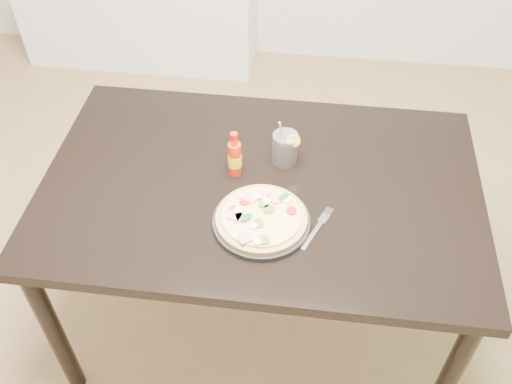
# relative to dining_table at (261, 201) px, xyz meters

# --- Properties ---
(floor) EXTENTS (4.50, 4.50, 0.00)m
(floor) POSITION_rel_dining_table_xyz_m (-0.17, -0.28, -0.67)
(floor) COLOR #9E7A51
(floor) RESTS_ON ground
(dining_table) EXTENTS (1.40, 0.90, 0.75)m
(dining_table) POSITION_rel_dining_table_xyz_m (0.00, 0.00, 0.00)
(dining_table) COLOR black
(dining_table) RESTS_ON ground
(plate) EXTENTS (0.29, 0.29, 0.02)m
(plate) POSITION_rel_dining_table_xyz_m (0.02, -0.17, 0.09)
(plate) COLOR black
(plate) RESTS_ON dining_table
(pizza) EXTENTS (0.27, 0.27, 0.03)m
(pizza) POSITION_rel_dining_table_xyz_m (0.02, -0.17, 0.11)
(pizza) COLOR tan
(pizza) RESTS_ON plate
(hot_sauce_bottle) EXTENTS (0.05, 0.05, 0.16)m
(hot_sauce_bottle) POSITION_rel_dining_table_xyz_m (-0.09, 0.04, 0.15)
(hot_sauce_bottle) COLOR red
(hot_sauce_bottle) RESTS_ON dining_table
(cola_cup) EXTENTS (0.09, 0.08, 0.17)m
(cola_cup) POSITION_rel_dining_table_xyz_m (0.07, 0.12, 0.14)
(cola_cup) COLOR black
(cola_cup) RESTS_ON dining_table
(fork) EXTENTS (0.09, 0.18, 0.00)m
(fork) POSITION_rel_dining_table_xyz_m (0.19, -0.17, 0.09)
(fork) COLOR silver
(fork) RESTS_ON dining_table
(media_console) EXTENTS (1.40, 0.34, 0.50)m
(media_console) POSITION_rel_dining_table_xyz_m (-0.97, 1.79, -0.42)
(media_console) COLOR white
(media_console) RESTS_ON ground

